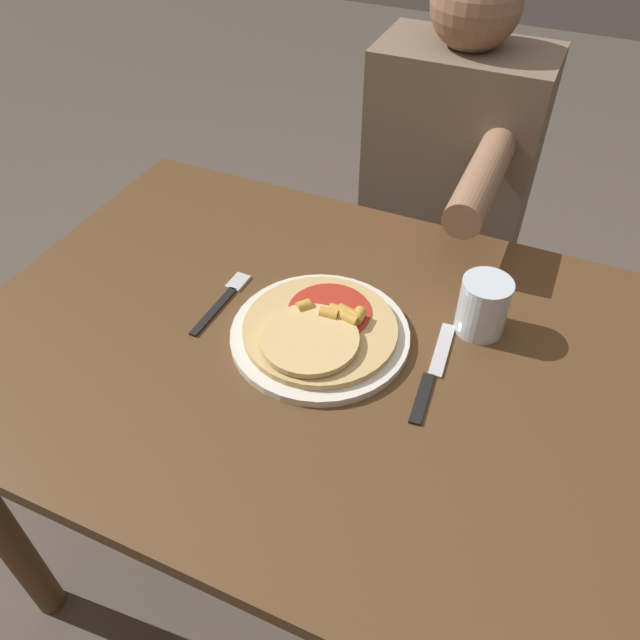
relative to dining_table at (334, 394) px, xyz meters
The scene contains 8 objects.
ground_plane 0.63m from the dining_table, ahead, with size 8.00×8.00×0.00m, color brown.
dining_table is the anchor object (origin of this frame).
plate 0.12m from the dining_table, 152.86° to the left, with size 0.29×0.29×0.01m.
pizza 0.14m from the dining_table, 159.31° to the left, with size 0.25×0.25×0.04m.
fork 0.25m from the dining_table, behind, with size 0.03×0.18×0.00m.
knife 0.19m from the dining_table, ahead, with size 0.03×0.22×0.00m.
drinking_glass 0.29m from the dining_table, 36.10° to the left, with size 0.08×0.08×0.10m.
person_diner 0.66m from the dining_table, 88.81° to the left, with size 0.37×0.52×1.17m.
Camera 1 is at (0.26, -0.64, 1.47)m, focal length 35.00 mm.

